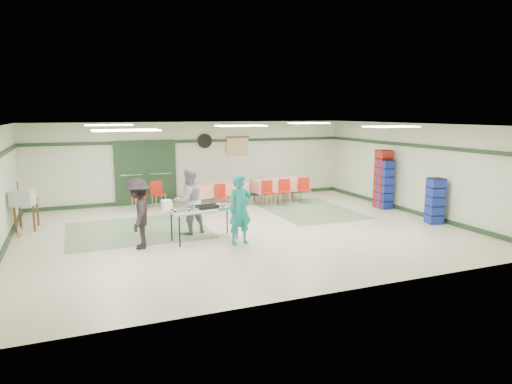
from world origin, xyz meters
name	(u,v)px	position (x,y,z in m)	size (l,w,h in m)	color
floor	(242,230)	(0.00, 0.00, 0.00)	(11.00, 11.00, 0.00)	beige
ceiling	(241,125)	(0.00, 0.00, 2.70)	(11.00, 11.00, 0.00)	silver
wall_back	(196,161)	(0.00, 4.50, 1.35)	(11.00, 11.00, 0.00)	#B7C3A6
wall_front	(336,215)	(0.00, -4.50, 1.35)	(11.00, 11.00, 0.00)	#B7C3A6
wall_right	(414,169)	(5.50, 0.00, 1.35)	(9.00, 9.00, 0.00)	#B7C3A6
trim_back	(196,141)	(0.00, 4.47, 2.05)	(11.00, 0.06, 0.10)	#1D351D
baseboard_back	(197,198)	(0.00, 4.47, 0.06)	(11.00, 0.06, 0.12)	#1D351D
baseboard_left	(3,252)	(-5.47, 0.00, 0.06)	(9.00, 0.06, 0.12)	#1D351D
trim_right	(414,145)	(5.47, 0.00, 2.05)	(9.00, 0.06, 0.10)	#1D351D
baseboard_right	(411,211)	(5.47, 0.00, 0.06)	(9.00, 0.06, 0.12)	#1D351D
green_patch_a	(138,230)	(-2.50, 1.00, 0.00)	(3.50, 3.00, 0.01)	slate
green_patch_b	(309,210)	(2.80, 1.50, 0.00)	(2.50, 3.50, 0.01)	slate
double_door_left	(131,173)	(-2.20, 4.44, 1.05)	(0.90, 0.06, 2.10)	gray
double_door_right	(160,172)	(-1.25, 4.44, 1.05)	(0.90, 0.06, 2.10)	gray
door_frame	(146,173)	(-1.73, 4.42, 1.05)	(2.00, 0.03, 2.15)	#1D351D
wall_fan	(205,141)	(0.30, 4.44, 2.05)	(0.50, 0.50, 0.10)	black
scroll_banner	(238,146)	(1.50, 4.44, 1.85)	(0.80, 0.02, 0.60)	#CFB781
serving_table	(204,211)	(-1.13, -0.51, 0.71)	(1.75, 0.89, 0.76)	#BABBB5
sheet_tray_right	(227,207)	(-0.58, -0.55, 0.77)	(0.62, 0.47, 0.02)	silver
sheet_tray_mid	(201,207)	(-1.17, -0.41, 0.77)	(0.57, 0.43, 0.02)	silver
sheet_tray_left	(181,211)	(-1.70, -0.60, 0.77)	(0.59, 0.45, 0.02)	silver
baking_pan	(207,207)	(-1.05, -0.50, 0.80)	(0.50, 0.31, 0.08)	black
foam_box_stack	(167,205)	(-2.00, -0.41, 0.89)	(0.22, 0.20, 0.25)	white
volunteer_teal	(240,210)	(-0.45, -1.15, 0.81)	(0.59, 0.39, 1.62)	#138682
volunteer_grey	(189,201)	(-1.32, 0.18, 0.83)	(0.81, 0.63, 1.67)	gray
volunteer_dark	(139,214)	(-2.66, -0.61, 0.79)	(1.02, 0.58, 1.57)	black
dining_table_a	(278,185)	(2.53, 3.25, 0.57)	(1.85, 0.93, 0.77)	red
dining_table_b	(217,189)	(0.33, 3.25, 0.57)	(2.02, 1.11, 0.77)	red
chair_a	(285,189)	(2.51, 2.67, 0.51)	(0.49, 0.49, 0.83)	#AE220D
chair_b	(268,190)	(1.92, 2.68, 0.50)	(0.40, 0.40, 0.82)	#AE220D
chair_c	(304,187)	(3.25, 2.68, 0.52)	(0.47, 0.47, 0.84)	#AE220D
chair_d	(222,194)	(0.32, 2.67, 0.49)	(0.45, 0.45, 0.80)	#AE220D
chair_loose_a	(157,191)	(-1.49, 3.73, 0.52)	(0.48, 0.48, 0.85)	#AE220D
chair_loose_b	(139,194)	(-2.09, 3.52, 0.50)	(0.51, 0.51, 0.81)	#AE220D
crate_stack_blue_a	(385,184)	(5.15, 0.86, 0.78)	(0.40, 0.40, 1.55)	navy
crate_stack_red	(383,179)	(5.15, 0.99, 0.93)	(0.41, 0.41, 1.85)	#A11910
crate_stack_blue_b	(435,201)	(5.15, -1.30, 0.63)	(0.39, 0.39, 1.26)	navy
printer_table	(26,205)	(-5.15, 2.22, 0.63)	(0.59, 0.86, 0.74)	brown
office_printer	(23,198)	(-5.15, 1.59, 0.94)	(0.49, 0.43, 0.39)	#ADADA9
broom	(20,208)	(-5.23, 1.62, 0.69)	(0.03, 0.03, 1.33)	brown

